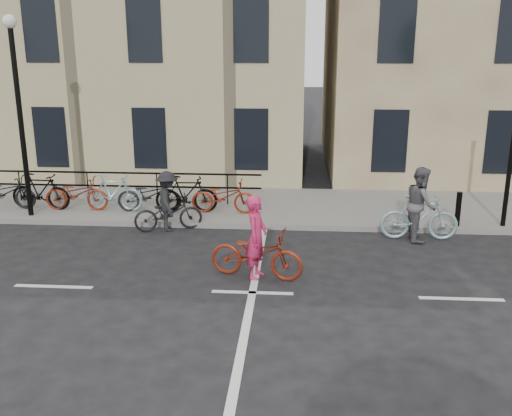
# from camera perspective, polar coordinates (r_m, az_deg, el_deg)

# --- Properties ---
(ground) EXTENTS (120.00, 120.00, 0.00)m
(ground) POSITION_cam_1_polar(r_m,az_deg,el_deg) (11.26, -0.36, -8.48)
(ground) COLOR black
(ground) RESTS_ON ground
(sidewalk) EXTENTS (46.00, 4.00, 0.15)m
(sidewalk) POSITION_cam_1_polar(r_m,az_deg,el_deg) (17.53, -11.92, 0.40)
(sidewalk) COLOR slate
(sidewalk) RESTS_ON ground
(building_west) EXTENTS (20.00, 10.00, 10.00)m
(building_west) POSITION_cam_1_polar(r_m,az_deg,el_deg) (25.23, -19.52, 16.12)
(building_west) COLOR tan
(building_west) RESTS_ON sidewalk
(lamp_post) EXTENTS (0.36, 0.36, 5.28)m
(lamp_post) POSITION_cam_1_polar(r_m,az_deg,el_deg) (16.40, -22.75, 10.62)
(lamp_post) COLOR black
(lamp_post) RESTS_ON sidewalk
(bollard_east) EXTENTS (0.14, 0.14, 0.90)m
(bollard_east) POSITION_cam_1_polar(r_m,az_deg,el_deg) (15.60, 19.57, -0.10)
(bollard_east) COLOR black
(bollard_east) RESTS_ON sidewalk
(parked_bikes) EXTENTS (8.30, 1.23, 1.05)m
(parked_bikes) POSITION_cam_1_polar(r_m,az_deg,el_deg) (16.61, -14.09, 1.43)
(parked_bikes) COLOR black
(parked_bikes) RESTS_ON sidewalk
(cyclist_pink) EXTENTS (2.07, 1.10, 1.75)m
(cyclist_pink) POSITION_cam_1_polar(r_m,az_deg,el_deg) (11.77, 0.04, -4.18)
(cyclist_pink) COLOR maroon
(cyclist_pink) RESTS_ON ground
(cyclist_grey) EXTENTS (1.91, 0.90, 1.84)m
(cyclist_grey) POSITION_cam_1_polar(r_m,az_deg,el_deg) (14.60, 16.08, -0.27)
(cyclist_grey) COLOR #8AACB5
(cyclist_grey) RESTS_ON ground
(cyclist_dark) EXTENTS (1.87, 1.17, 1.57)m
(cyclist_dark) POSITION_cam_1_polar(r_m,az_deg,el_deg) (14.96, -8.80, 0.06)
(cyclist_dark) COLOR black
(cyclist_dark) RESTS_ON ground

